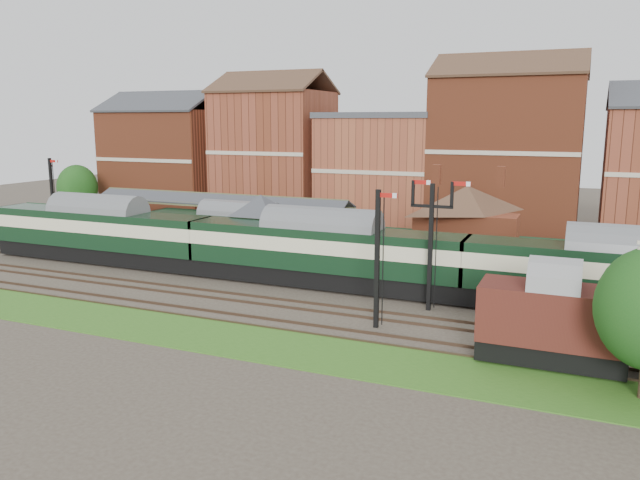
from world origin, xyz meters
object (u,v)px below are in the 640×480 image
at_px(goods_van_a, 552,319).
at_px(signal_box, 261,230).
at_px(semaphore_bracket, 431,238).
at_px(platform_railcar, 240,230).
at_px(dmu_train, 322,250).

bearing_deg(goods_van_a, signal_box, 151.47).
bearing_deg(semaphore_bracket, platform_railcar, 154.56).
height_order(dmu_train, platform_railcar, dmu_train).
bearing_deg(signal_box, dmu_train, -26.14).
height_order(semaphore_bracket, dmu_train, semaphore_bracket).
distance_m(semaphore_bracket, goods_van_a, 10.18).
distance_m(platform_railcar, goods_van_a, 30.63).
xyz_separation_m(semaphore_bracket, platform_railcar, (-18.92, 9.00, -2.29)).
bearing_deg(goods_van_a, semaphore_bracket, 139.07).
relative_size(semaphore_bracket, goods_van_a, 1.20).
bearing_deg(dmu_train, semaphore_bracket, -16.55).
bearing_deg(signal_box, platform_railcar, 140.05).
xyz_separation_m(signal_box, goods_van_a, (22.54, -12.25, -0.85)).
distance_m(dmu_train, goods_van_a, 18.28).
bearing_deg(signal_box, goods_van_a, -28.53).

